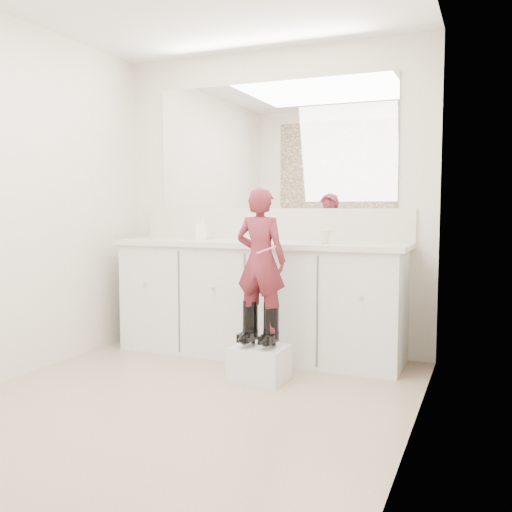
% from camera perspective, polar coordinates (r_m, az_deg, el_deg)
% --- Properties ---
extents(floor, '(3.00, 3.00, 0.00)m').
position_cam_1_polar(floor, '(3.46, -7.62, -14.54)').
color(floor, '#826855').
rests_on(floor, ground).
extents(wall_back, '(2.60, 0.00, 2.60)m').
position_cam_1_polar(wall_back, '(4.62, 1.59, 5.53)').
color(wall_back, beige).
rests_on(wall_back, floor).
extents(wall_left, '(0.00, 3.00, 3.00)m').
position_cam_1_polar(wall_left, '(4.08, -23.90, 5.19)').
color(wall_left, beige).
rests_on(wall_left, floor).
extents(wall_right, '(0.00, 3.00, 3.00)m').
position_cam_1_polar(wall_right, '(2.84, 15.52, 5.72)').
color(wall_right, beige).
rests_on(wall_right, floor).
extents(vanity_cabinet, '(2.20, 0.55, 0.85)m').
position_cam_1_polar(vanity_cabinet, '(4.43, 0.30, -4.51)').
color(vanity_cabinet, silver).
rests_on(vanity_cabinet, floor).
extents(countertop, '(2.28, 0.58, 0.04)m').
position_cam_1_polar(countertop, '(4.36, 0.23, 1.23)').
color(countertop, beige).
rests_on(countertop, vanity_cabinet).
extents(backsplash, '(2.28, 0.03, 0.25)m').
position_cam_1_polar(backsplash, '(4.61, 1.52, 3.23)').
color(backsplash, beige).
rests_on(backsplash, countertop).
extents(mirror, '(2.00, 0.02, 1.00)m').
position_cam_1_polar(mirror, '(4.64, 1.55, 10.97)').
color(mirror, white).
rests_on(mirror, wall_back).
extents(faucet, '(0.08, 0.08, 0.10)m').
position_cam_1_polar(faucet, '(4.51, 1.02, 2.24)').
color(faucet, silver).
rests_on(faucet, countertop).
extents(cup, '(0.13, 0.13, 0.10)m').
position_cam_1_polar(cup, '(4.13, 6.76, 1.97)').
color(cup, beige).
rests_on(cup, countertop).
extents(soap_bottle, '(0.10, 0.10, 0.19)m').
position_cam_1_polar(soap_bottle, '(4.59, -5.40, 2.83)').
color(soap_bottle, white).
rests_on(soap_bottle, countertop).
extents(step_stool, '(0.37, 0.31, 0.23)m').
position_cam_1_polar(step_stool, '(3.86, 0.35, -10.67)').
color(step_stool, silver).
rests_on(step_stool, floor).
extents(boot_left, '(0.12, 0.20, 0.30)m').
position_cam_1_polar(boot_left, '(3.84, -0.58, -6.72)').
color(boot_left, black).
rests_on(boot_left, step_stool).
extents(boot_right, '(0.12, 0.20, 0.30)m').
position_cam_1_polar(boot_right, '(3.79, 1.53, -6.89)').
color(boot_right, black).
rests_on(boot_right, step_stool).
extents(toddler, '(0.36, 0.24, 0.95)m').
position_cam_1_polar(toddler, '(3.75, 0.47, -0.41)').
color(toddler, '#A63344').
rests_on(toddler, step_stool).
extents(toothbrush, '(0.14, 0.02, 0.06)m').
position_cam_1_polar(toothbrush, '(3.65, 1.02, 0.61)').
color(toothbrush, '#F760B9').
rests_on(toothbrush, toddler).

